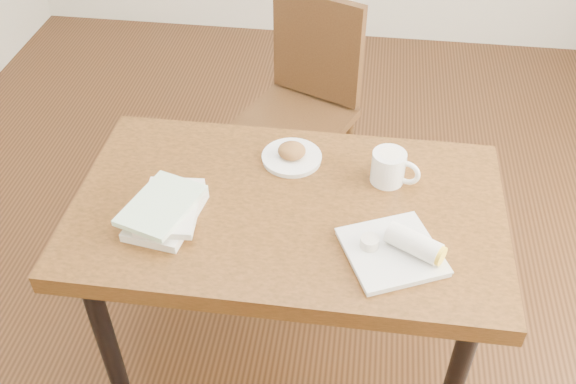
# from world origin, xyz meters

# --- Properties ---
(ground) EXTENTS (4.00, 5.00, 0.01)m
(ground) POSITION_xyz_m (0.00, 0.00, -0.01)
(ground) COLOR #472814
(ground) RESTS_ON ground
(table) EXTENTS (1.27, 0.75, 0.75)m
(table) POSITION_xyz_m (0.00, 0.00, 0.66)
(table) COLOR brown
(table) RESTS_ON ground
(chair_far) EXTENTS (0.55, 0.55, 0.95)m
(chair_far) POSITION_xyz_m (-0.05, 0.88, 0.55)
(chair_far) COLOR #422912
(chair_far) RESTS_ON ground
(plate_scone) EXTENTS (0.19, 0.19, 0.06)m
(plate_scone) POSITION_xyz_m (-0.02, 0.21, 0.77)
(plate_scone) COLOR white
(plate_scone) RESTS_ON table
(coffee_mug) EXTENTS (0.15, 0.10, 0.10)m
(coffee_mug) POSITION_xyz_m (0.29, 0.15, 0.80)
(coffee_mug) COLOR white
(coffee_mug) RESTS_ON table
(plate_burrito) EXTENTS (0.32, 0.32, 0.08)m
(plate_burrito) POSITION_xyz_m (0.32, -0.16, 0.77)
(plate_burrito) COLOR white
(plate_burrito) RESTS_ON table
(book_stack) EXTENTS (0.23, 0.28, 0.06)m
(book_stack) POSITION_xyz_m (-0.34, -0.10, 0.78)
(book_stack) COLOR white
(book_stack) RESTS_ON table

